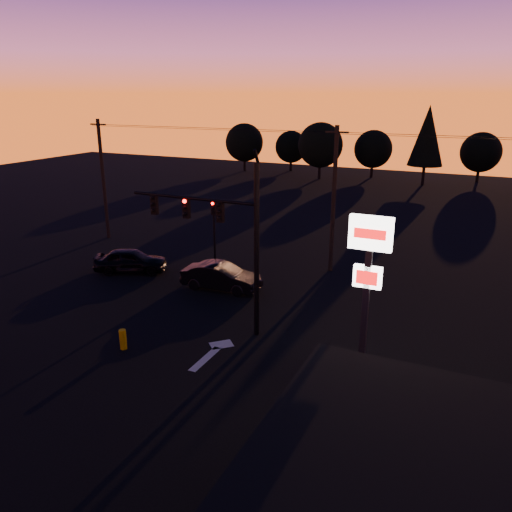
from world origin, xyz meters
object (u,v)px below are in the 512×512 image
Objects in this scene: pylon_sign at (368,268)px; bollard at (123,339)px; car_left at (131,260)px; suv_parked at (352,428)px; secondary_signal at (214,224)px; traffic_signal_mast at (225,229)px; car_mid at (221,277)px.

pylon_sign reaches higher than bollard.
car_left is 19.78m from suv_parked.
secondary_signal is at bearing 98.92° from bollard.
pylon_sign is 7.44× the size of bollard.
traffic_signal_mast is at bearing 160.64° from pylon_sign.
secondary_signal is 0.79× the size of suv_parked.
traffic_signal_mast is 1.56× the size of suv_parked.
pylon_sign is at bearing 86.00° from suv_parked.
secondary_signal is at bearing 30.87° from car_mid.
secondary_signal reaches higher than car_mid.
traffic_signal_mast is 1.92× the size of car_left.
car_left is (-6.11, 8.19, 0.30)m from bollard.
pylon_sign is 1.52× the size of car_left.
car_left is 0.98× the size of car_mid.
suv_parked is (16.89, -10.30, 0.01)m from car_left.
suv_parked reaches higher than bollard.
pylon_sign reaches higher than car_mid.
secondary_signal is at bearing -79.63° from car_left.
suv_parked is (7.65, -5.86, -4.17)m from traffic_signal_mast.
car_mid is (6.58, -0.13, -0.01)m from car_left.
suv_parked is at bearing -11.04° from bollard.
secondary_signal is 4.76× the size of bollard.
car_left reaches higher than bollard.
traffic_signal_mast is 9.39× the size of bollard.
bollard is at bearing -129.85° from traffic_signal_mast.
car_left is (-16.34, 6.93, -4.15)m from pylon_sign.
traffic_signal_mast is at bearing 50.15° from bollard.
secondary_signal is 18.45m from suv_parked.
secondary_signal is 5.71m from car_left.
bollard is 10.22m from car_left.
bollard is (-3.14, -3.76, -4.48)m from traffic_signal_mast.
traffic_signal_mast is 9.19m from secondary_signal.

